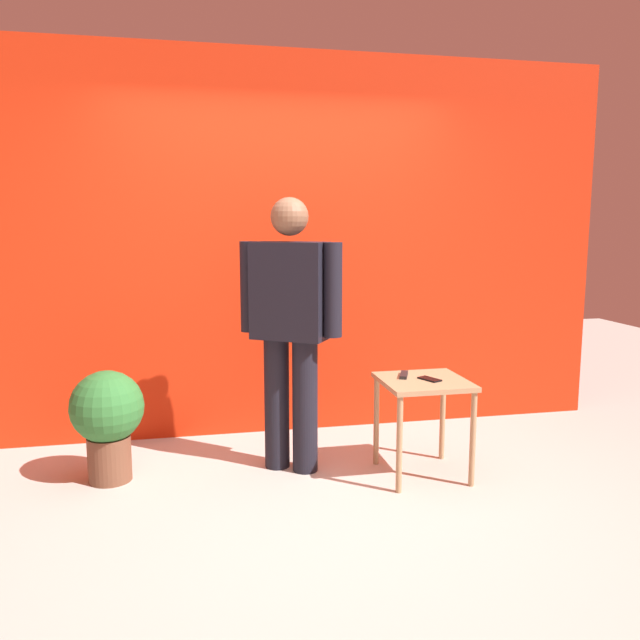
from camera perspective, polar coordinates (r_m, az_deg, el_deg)
ground_plane at (r=3.66m, az=-0.06°, el=-16.63°), size 12.00×12.00×0.00m
back_wall_red at (r=4.75m, az=-3.68°, el=6.58°), size 5.05×0.12×2.79m
standing_person at (r=3.97m, az=-2.68°, el=-0.05°), size 0.63×0.46×1.72m
side_table at (r=4.01m, az=9.24°, el=-6.64°), size 0.52×0.52×0.61m
cell_phone at (r=3.97m, az=9.80°, el=-5.24°), size 0.12×0.16×0.01m
tv_remote at (r=4.04m, az=7.52°, el=-4.89°), size 0.11×0.17×0.02m
potted_plant at (r=4.10m, az=-18.51°, el=-8.18°), size 0.44×0.44×0.69m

